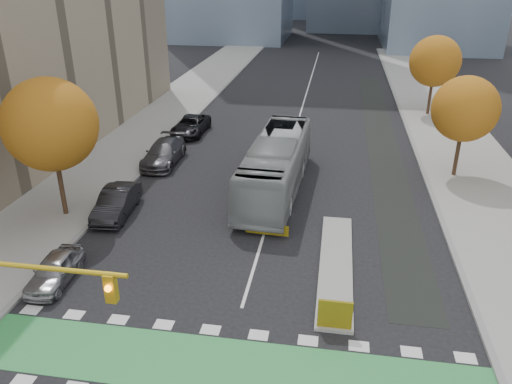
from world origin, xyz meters
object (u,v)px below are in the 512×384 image
(parked_car_c, at_px, (164,153))
(tree_east_far, at_px, (435,61))
(parked_car_b, at_px, (117,202))
(tree_east_near, at_px, (465,109))
(parked_car_a, at_px, (55,270))
(bus, at_px, (276,165))
(hazard_board, at_px, (335,314))
(parked_car_d, at_px, (191,125))
(tree_west, at_px, (50,125))

(parked_car_c, bearing_deg, tree_east_far, 36.79)
(tree_east_far, height_order, parked_car_b, tree_east_far)
(tree_east_near, relative_size, parked_car_a, 1.81)
(bus, height_order, parked_car_a, bus)
(hazard_board, xyz_separation_m, parked_car_d, (-13.00, 24.24, -0.04))
(tree_east_near, relative_size, tree_east_far, 0.92)
(tree_west, relative_size, parked_car_c, 1.44)
(bus, bearing_deg, tree_east_far, 60.96)
(hazard_board, relative_size, parked_car_d, 0.26)
(tree_west, bearing_deg, parked_car_c, 71.87)
(tree_east_near, bearing_deg, hazard_board, -114.20)
(tree_east_near, distance_m, parked_car_c, 21.40)
(tree_west, bearing_deg, parked_car_a, -65.04)
(hazard_board, bearing_deg, tree_west, 154.01)
(tree_east_far, bearing_deg, tree_west, -133.30)
(tree_east_near, height_order, parked_car_c, tree_east_near)
(parked_car_c, bearing_deg, hazard_board, -53.81)
(tree_east_near, height_order, parked_car_a, tree_east_near)
(parked_car_c, xyz_separation_m, parked_car_d, (0.00, 7.28, -0.07))
(bus, bearing_deg, hazard_board, -70.35)
(tree_east_far, bearing_deg, parked_car_a, -123.53)
(hazard_board, xyz_separation_m, tree_east_far, (8.50, 33.80, 4.44))
(bus, height_order, parked_car_b, bus)
(bus, bearing_deg, tree_east_near, 22.53)
(tree_east_near, bearing_deg, tree_west, -157.38)
(hazard_board, relative_size, tree_east_near, 0.20)
(tree_west, height_order, tree_east_far, tree_west)
(tree_east_near, distance_m, tree_east_far, 16.01)
(parked_car_b, bearing_deg, parked_car_d, 85.23)
(tree_west, xyz_separation_m, parked_car_c, (3.00, 9.16, -4.79))
(parked_car_c, bearing_deg, tree_east_near, 1.01)
(parked_car_a, relative_size, parked_car_c, 0.68)
(tree_east_far, xyz_separation_m, parked_car_b, (-21.50, -25.39, -4.44))
(bus, bearing_deg, parked_car_a, -123.67)
(tree_east_near, height_order, parked_car_b, tree_east_near)
(tree_east_far, height_order, parked_car_d, tree_east_far)
(bus, xyz_separation_m, parked_car_a, (-8.90, -12.09, -1.14))
(tree_east_far, height_order, parked_car_a, tree_east_far)
(hazard_board, height_order, parked_car_d, parked_car_d)
(tree_east_near, xyz_separation_m, parked_car_d, (-21.00, 6.44, -4.11))
(parked_car_b, height_order, parked_car_c, parked_car_c)
(hazard_board, xyz_separation_m, tree_west, (-16.00, 7.80, 4.82))
(parked_car_b, bearing_deg, tree_east_near, 19.33)
(tree_west, distance_m, parked_car_c, 10.77)
(tree_east_far, relative_size, parked_car_a, 1.96)
(tree_east_far, relative_size, parked_car_b, 1.58)
(hazard_board, distance_m, parked_car_c, 21.37)
(parked_car_b, xyz_separation_m, parked_car_d, (0.00, 15.84, -0.04))
(tree_east_near, relative_size, parked_car_b, 1.46)
(tree_east_far, relative_size, parked_car_d, 1.40)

